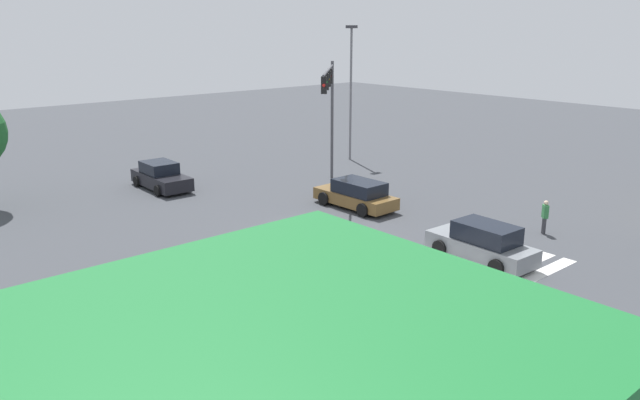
{
  "coord_description": "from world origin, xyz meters",
  "views": [
    {
      "loc": [
        -18.35,
        -21.09,
        9.41
      ],
      "look_at": [
        0.0,
        0.0,
        1.56
      ],
      "focal_mm": 35.0,
      "sensor_mm": 36.0,
      "label": 1
    }
  ],
  "objects_px": {
    "car_0": "(482,243)",
    "car_2": "(161,177)",
    "car_1": "(357,195)",
    "street_light_pole_a": "(351,82)",
    "pedestrian": "(545,215)",
    "traffic_signal_mast": "(329,95)"
  },
  "relations": [
    {
      "from": "car_0",
      "to": "car_2",
      "type": "bearing_deg",
      "value": 14.7
    },
    {
      "from": "car_1",
      "to": "street_light_pole_a",
      "type": "relative_size",
      "value": 0.51
    },
    {
      "from": "car_0",
      "to": "pedestrian",
      "type": "distance_m",
      "value": 5.15
    },
    {
      "from": "car_0",
      "to": "street_light_pole_a",
      "type": "bearing_deg",
      "value": -26.4
    },
    {
      "from": "traffic_signal_mast",
      "to": "pedestrian",
      "type": "xyz_separation_m",
      "value": [
        2.26,
        -12.53,
        -4.71
      ]
    },
    {
      "from": "traffic_signal_mast",
      "to": "car_1",
      "type": "relative_size",
      "value": 1.54
    },
    {
      "from": "car_1",
      "to": "pedestrian",
      "type": "bearing_deg",
      "value": -158.77
    },
    {
      "from": "car_0",
      "to": "car_1",
      "type": "relative_size",
      "value": 0.98
    },
    {
      "from": "car_2",
      "to": "street_light_pole_a",
      "type": "xyz_separation_m",
      "value": [
        14.3,
        -1.32,
        4.81
      ]
    },
    {
      "from": "pedestrian",
      "to": "street_light_pole_a",
      "type": "distance_m",
      "value": 19.3
    },
    {
      "from": "traffic_signal_mast",
      "to": "street_light_pole_a",
      "type": "xyz_separation_m",
      "value": [
        7.04,
        5.59,
        -0.07
      ]
    },
    {
      "from": "traffic_signal_mast",
      "to": "car_1",
      "type": "xyz_separation_m",
      "value": [
        -1.34,
        -3.69,
        -4.87
      ]
    },
    {
      "from": "car_2",
      "to": "pedestrian",
      "type": "distance_m",
      "value": 21.65
    },
    {
      "from": "car_2",
      "to": "pedestrian",
      "type": "relative_size",
      "value": 2.92
    },
    {
      "from": "car_0",
      "to": "car_2",
      "type": "distance_m",
      "value": 20.09
    },
    {
      "from": "car_0",
      "to": "car_1",
      "type": "height_order",
      "value": "car_0"
    },
    {
      "from": "car_0",
      "to": "traffic_signal_mast",
      "type": "bearing_deg",
      "value": -10.7
    },
    {
      "from": "pedestrian",
      "to": "street_light_pole_a",
      "type": "relative_size",
      "value": 0.17
    },
    {
      "from": "traffic_signal_mast",
      "to": "street_light_pole_a",
      "type": "distance_m",
      "value": 8.99
    },
    {
      "from": "traffic_signal_mast",
      "to": "car_2",
      "type": "xyz_separation_m",
      "value": [
        -7.26,
        6.91,
        -4.88
      ]
    },
    {
      "from": "car_1",
      "to": "car_2",
      "type": "relative_size",
      "value": 1.01
    },
    {
      "from": "traffic_signal_mast",
      "to": "car_2",
      "type": "height_order",
      "value": "traffic_signal_mast"
    }
  ]
}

